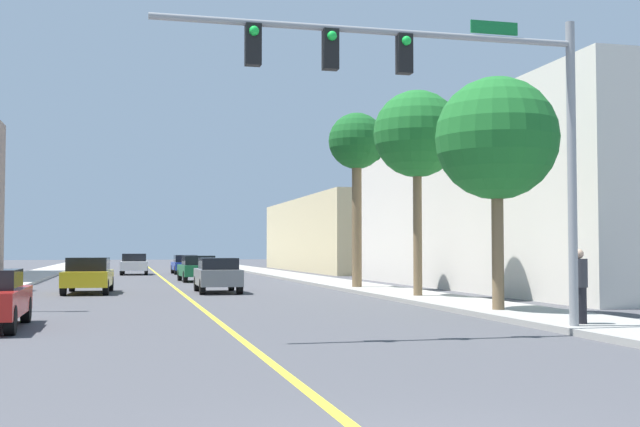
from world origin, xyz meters
The scene contains 16 objects.
ground centered at (0.00, 42.00, 0.00)m, with size 192.00×192.00×0.00m, color #47474C.
sidewalk_left centered at (-8.29, 42.00, 0.07)m, with size 2.82×168.00×0.15m, color beige.
sidewalk_right centered at (8.29, 42.00, 0.07)m, with size 2.82×168.00×0.15m, color #9E9B93.
lane_marking_center centered at (0.00, 42.00, 0.00)m, with size 0.16×144.00×0.01m, color yellow.
building_right_near centered at (18.50, 28.87, 4.08)m, with size 13.68×26.31×8.16m, color silver.
building_right_far centered at (16.92, 60.47, 3.04)m, with size 10.52×27.83×6.08m, color beige.
traffic_signal_mast centered at (4.26, 9.93, 5.12)m, with size 9.29×0.36×6.74m.
palm_near centered at (7.81, 14.67, 4.91)m, with size 3.46×3.46×6.52m.
palm_mid centered at (8.04, 21.59, 5.99)m, with size 3.20×3.20×7.50m.
palm_far centered at (7.76, 28.50, 6.47)m, with size 2.53×2.53×7.82m.
car_green centered at (1.69, 39.80, 0.75)m, with size 2.04×4.07×1.47m.
car_white centered at (-1.66, 53.28, 0.78)m, with size 2.04×4.42×1.51m.
car_blue centered at (2.00, 53.74, 0.71)m, with size 1.91×4.17×1.40m.
car_gray centered at (1.48, 27.87, 0.77)m, with size 1.75×3.96×1.47m.
car_yellow centered at (-3.79, 28.72, 0.77)m, with size 2.00×4.44×1.49m.
pedestrian centered at (7.69, 10.39, 0.99)m, with size 0.38×0.38×1.68m.
Camera 1 is at (-2.29, -5.83, 1.83)m, focal length 44.87 mm.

